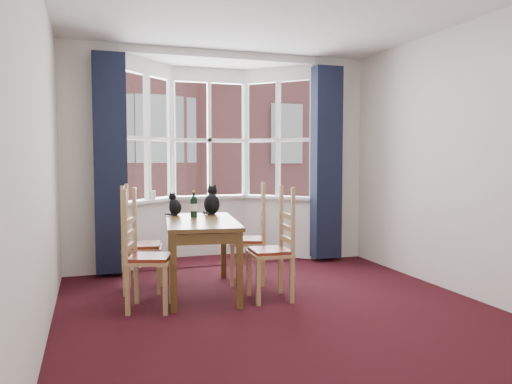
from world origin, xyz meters
name	(u,v)px	position (x,y,z in m)	size (l,w,h in m)	color
floor	(286,316)	(0.00, 0.00, 0.00)	(4.50, 4.50, 0.00)	black
wall_left	(41,161)	(-2.00, 0.00, 1.40)	(4.50, 4.50, 0.00)	silver
wall_right	(470,160)	(2.00, 0.00, 1.40)	(4.50, 4.50, 0.00)	silver
wall_near	(470,164)	(0.00, -2.25, 1.40)	(4.00, 4.00, 0.00)	silver
wall_back_pier_left	(90,160)	(-1.65, 2.25, 1.40)	(0.70, 0.12, 2.80)	silver
wall_back_pier_right	(335,159)	(1.65, 2.25, 1.40)	(0.70, 0.12, 2.80)	silver
bay_window	(213,159)	(0.00, 2.75, 1.40)	(2.76, 0.94, 2.80)	white
curtain_left	(110,164)	(-1.42, 2.07, 1.35)	(0.38, 0.22, 2.60)	#161D33
curtain_right	(326,163)	(1.42, 2.07, 1.35)	(0.38, 0.22, 2.60)	#161D33
dining_table	(201,230)	(-0.56, 1.00, 0.67)	(0.88, 1.42, 0.77)	brown
chair_left_near	(140,260)	(-1.22, 0.61, 0.47)	(0.51, 0.52, 0.92)	tan
chair_left_far	(134,247)	(-1.23, 1.28, 0.47)	(0.47, 0.48, 0.92)	tan
chair_right_near	(279,252)	(0.13, 0.53, 0.47)	(0.42, 0.44, 0.92)	tan
chair_right_far	(255,242)	(0.12, 1.22, 0.47)	(0.50, 0.52, 0.92)	tan
cat_left	(175,206)	(-0.74, 1.54, 0.88)	(0.19, 0.22, 0.27)	black
cat_right	(212,202)	(-0.32, 1.53, 0.91)	(0.24, 0.29, 0.35)	black
wine_bottle	(194,206)	(-0.58, 1.27, 0.90)	(0.07, 0.07, 0.29)	black
candle_tall	(153,195)	(-0.86, 2.60, 0.93)	(0.06, 0.06, 0.12)	white
street	(117,262)	(0.00, 32.25, -6.00)	(80.00, 80.00, 0.00)	#333335
tenement_building	(139,152)	(0.00, 14.01, 1.60)	(18.40, 7.80, 15.20)	#99524F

